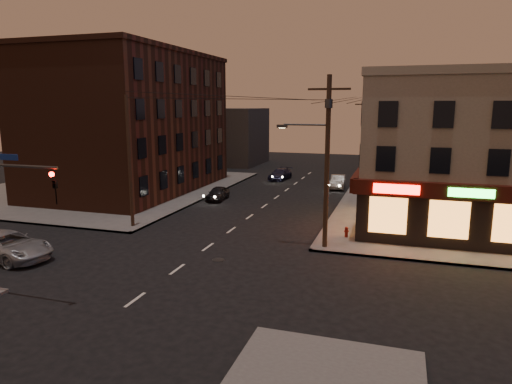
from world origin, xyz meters
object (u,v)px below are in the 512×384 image
at_px(sedan_far, 280,174).
at_px(fire_hydrant, 346,231).
at_px(suv_cross, 7,246).
at_px(sedan_mid, 338,182).
at_px(sedan_near, 218,193).

distance_m(sedan_far, fire_hydrant, 24.03).
distance_m(suv_cross, fire_hydrant, 20.03).
height_order(sedan_mid, fire_hydrant, sedan_mid).
height_order(suv_cross, sedan_far, suv_cross).
bearing_deg(sedan_mid, fire_hydrant, -84.35).
xyz_separation_m(sedan_mid, sedan_far, (-7.09, 3.55, -0.05)).
distance_m(suv_cross, sedan_near, 19.19).
distance_m(sedan_mid, fire_hydrant, 18.50).
relative_size(sedan_near, sedan_mid, 0.87).
bearing_deg(fire_hydrant, sedan_mid, 99.32).
height_order(sedan_near, fire_hydrant, sedan_near).
height_order(sedan_mid, sedan_far, sedan_mid).
xyz_separation_m(suv_cross, sedan_mid, (14.59, 27.85, -0.09)).
bearing_deg(sedan_mid, sedan_near, -139.39).
bearing_deg(sedan_far, sedan_mid, -20.40).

